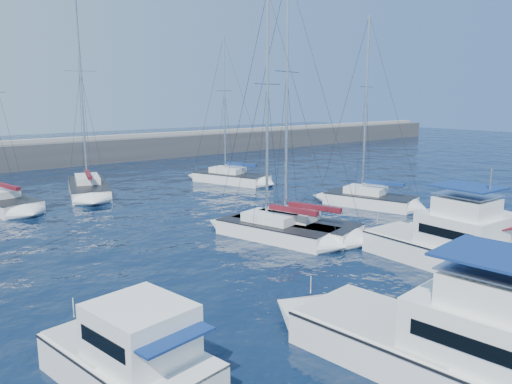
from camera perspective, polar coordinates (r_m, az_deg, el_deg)
ground at (r=24.06m, az=14.02°, el=-10.46°), size 220.00×220.00×0.00m
breakwater at (r=68.00m, az=-23.89°, el=3.53°), size 160.00×6.00×4.45m
motor_yacht_port_outer at (r=16.05m, az=-13.94°, el=-18.01°), size 3.70×6.19×3.20m
motor_yacht_port_inner at (r=16.89m, az=23.14°, el=-16.33°), size 4.58×10.47×4.69m
motor_yacht_stbd_inner at (r=27.72m, az=21.19°, el=-5.55°), size 3.79×8.07×4.69m
motor_yacht_stbd_outer at (r=29.44m, az=23.23°, el=-5.15°), size 4.36×7.05×3.20m
sailboat_mid_c at (r=30.86m, az=2.29°, el=-4.32°), size 4.60×7.88×14.97m
sailboat_mid_d at (r=31.70m, az=4.52°, el=-3.94°), size 5.24×8.43×16.23m
sailboat_mid_e at (r=40.87m, az=12.87°, el=-0.82°), size 4.80×7.50×15.00m
sailboat_back_a at (r=43.41m, az=-27.04°, el=-1.09°), size 4.40×8.04×14.32m
sailboat_back_b at (r=47.53m, az=-18.63°, el=0.49°), size 5.96×10.19×17.48m
sailboat_back_c at (r=50.79m, az=-2.86°, el=1.67°), size 5.26×8.31×14.71m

